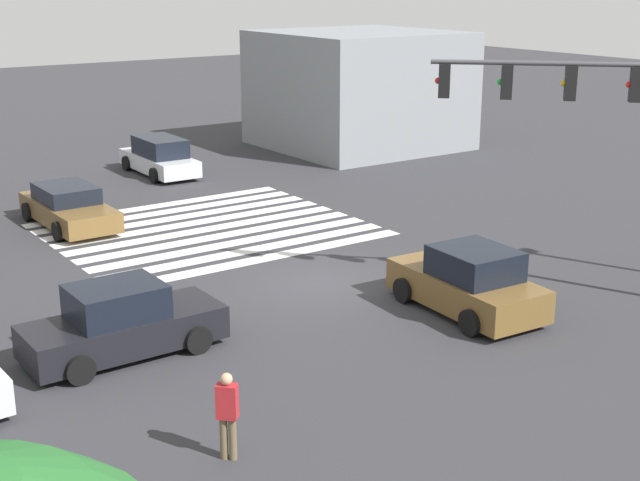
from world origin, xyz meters
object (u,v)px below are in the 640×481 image
traffic_signal_mast (607,115)px  car_0 (468,283)px  car_2 (159,157)px  pedestrian (227,412)px  car_4 (69,207)px  car_5 (122,324)px

traffic_signal_mast → car_0: size_ratio=1.45×
traffic_signal_mast → car_2: 20.89m
traffic_signal_mast → car_2: traffic_signal_mast is taller
car_2 → pedestrian: pedestrian is taller
car_4 → pedestrian: pedestrian is taller
car_0 → car_2: car_0 is taller
car_0 → pedestrian: car_0 is taller
car_2 → car_5: size_ratio=1.07×
car_5 → pedestrian: bearing=-93.3°
car_0 → car_4: size_ratio=0.90×
traffic_signal_mast → car_5: 12.61m
car_2 → car_4: size_ratio=0.97×
traffic_signal_mast → car_4: traffic_signal_mast is taller
car_2 → pedestrian: (8.97, 21.92, 0.16)m
car_2 → car_5: (8.70, 16.69, -0.00)m
car_5 → car_2: bearing=62.0°
car_4 → pedestrian: bearing=-11.1°
car_4 → car_0: bearing=21.1°
traffic_signal_mast → pedestrian: bearing=52.9°
car_2 → car_4: bearing=134.3°
car_4 → pedestrian: (3.00, 16.27, 0.26)m
car_0 → car_4: bearing=25.2°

